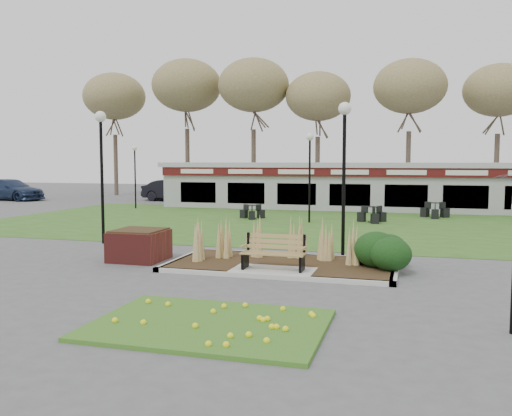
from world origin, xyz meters
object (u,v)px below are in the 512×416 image
(lamp_post_mid_left, at_px, (310,158))
(bistro_set_d, at_px, (435,213))
(park_bench, at_px, (274,252))
(bistro_set_b, at_px, (373,217))
(car_blue, at_px, (11,190))
(lamp_post_mid_right, at_px, (344,145))
(bistro_set_a, at_px, (252,214))
(lamp_post_near_left, at_px, (101,147))
(food_pavilion, at_px, (352,186))
(car_black, at_px, (174,190))
(brick_planter, at_px, (139,245))
(lamp_post_far_left, at_px, (135,163))
(car_silver, at_px, (172,190))

(lamp_post_mid_left, bearing_deg, bistro_set_d, 33.65)
(park_bench, height_order, bistro_set_b, park_bench)
(lamp_post_mid_left, distance_m, car_blue, 26.34)
(lamp_post_mid_right, xyz_separation_m, bistro_set_a, (-5.90, 9.99, -3.24))
(lamp_post_near_left, relative_size, lamp_post_mid_left, 1.10)
(lamp_post_near_left, xyz_separation_m, bistro_set_d, (12.00, 12.57, -3.20))
(food_pavilion, bearing_deg, bistro_set_d, -38.25)
(park_bench, distance_m, lamp_post_near_left, 8.56)
(lamp_post_mid_left, height_order, car_black, lamp_post_mid_left)
(brick_planter, height_order, food_pavilion, food_pavilion)
(lamp_post_far_left, height_order, bistro_set_b, lamp_post_far_left)
(park_bench, relative_size, bistro_set_d, 1.13)
(lamp_post_mid_right, bearing_deg, bistro_set_d, 76.05)
(car_silver, distance_m, car_blue, 12.20)
(lamp_post_near_left, xyz_separation_m, bistro_set_b, (8.99, 9.50, -3.21))
(bistro_set_a, height_order, car_silver, car_silver)
(car_blue, bearing_deg, car_black, -70.74)
(bistro_set_d, distance_m, car_blue, 31.08)
(lamp_post_near_left, bearing_deg, lamp_post_mid_left, 54.95)
(park_bench, bearing_deg, food_pavilion, 90.00)
(lamp_post_far_left, bearing_deg, bistro_set_d, -2.40)
(car_silver, bearing_deg, food_pavilion, -126.83)
(park_bench, height_order, lamp_post_far_left, lamp_post_far_left)
(car_blue, bearing_deg, brick_planter, -125.13)
(bistro_set_b, distance_m, car_blue, 28.79)
(lamp_post_mid_left, height_order, lamp_post_far_left, lamp_post_mid_left)
(bistro_set_a, bearing_deg, lamp_post_mid_right, -59.45)
(lamp_post_near_left, relative_size, lamp_post_far_left, 1.21)
(lamp_post_mid_left, xyz_separation_m, lamp_post_mid_right, (2.73, -9.07, 0.34))
(bistro_set_a, relative_size, car_silver, 0.31)
(lamp_post_mid_left, xyz_separation_m, car_black, (-12.33, 11.27, -2.37))
(lamp_post_mid_right, bearing_deg, lamp_post_mid_left, 106.75)
(food_pavilion, height_order, car_black, food_pavilion)
(lamp_post_near_left, bearing_deg, brick_planter, -42.79)
(lamp_post_near_left, relative_size, car_black, 0.99)
(park_bench, height_order, lamp_post_mid_right, lamp_post_mid_right)
(bistro_set_b, bearing_deg, lamp_post_mid_left, -163.01)
(bistro_set_b, bearing_deg, car_silver, 143.20)
(car_black, bearing_deg, car_blue, 109.13)
(lamp_post_mid_left, relative_size, lamp_post_far_left, 1.09)
(bistro_set_a, distance_m, bistro_set_b, 6.13)
(car_silver, xyz_separation_m, car_black, (1.03, -1.84, 0.08))
(car_black, bearing_deg, food_pavilion, -97.23)
(bistro_set_d, bearing_deg, car_silver, 154.70)
(park_bench, relative_size, car_silver, 0.40)
(food_pavilion, distance_m, car_blue, 26.03)
(lamp_post_mid_right, height_order, car_black, lamp_post_mid_right)
(food_pavilion, height_order, car_silver, food_pavilion)
(car_blue, bearing_deg, lamp_post_mid_left, -101.76)
(lamp_post_near_left, bearing_deg, car_black, 107.58)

